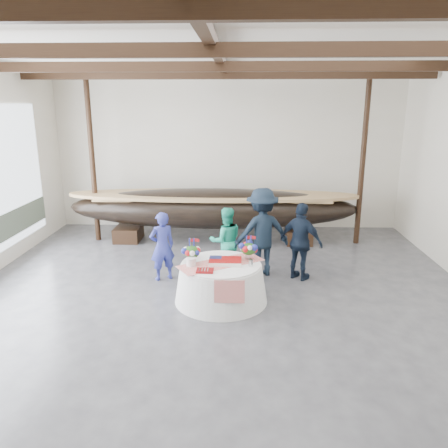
{
  "coord_description": "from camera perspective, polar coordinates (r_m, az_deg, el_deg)",
  "views": [
    {
      "loc": [
        0.41,
        -6.82,
        3.6
      ],
      "look_at": [
        0.05,
        2.17,
        1.12
      ],
      "focal_mm": 35.0,
      "sensor_mm": 36.0,
      "label": 1
    }
  ],
  "objects": [
    {
      "name": "pavilion_structure",
      "position": [
        7.62,
        -0.81,
        18.44
      ],
      "size": [
        9.8,
        11.76,
        4.5
      ],
      "color": "black",
      "rests_on": "ground"
    },
    {
      "name": "banquet_table",
      "position": [
        8.26,
        -0.4,
        -7.59
      ],
      "size": [
        1.74,
        1.74,
        0.75
      ],
      "color": "white",
      "rests_on": "ground"
    },
    {
      "name": "guest_man_left",
      "position": [
        9.36,
        4.98,
        -1.06
      ],
      "size": [
        1.38,
        1.03,
        1.91
      ],
      "primitive_type": "imported",
      "rotation": [
        0.0,
        0.0,
        3.42
      ],
      "color": "black",
      "rests_on": "ground"
    },
    {
      "name": "guest_woman_teal",
      "position": [
        9.44,
        0.25,
        -2.21
      ],
      "size": [
        0.83,
        0.71,
        1.48
      ],
      "primitive_type": "imported",
      "rotation": [
        0.0,
        0.0,
        3.37
      ],
      "color": "#22B18E",
      "rests_on": "ground"
    },
    {
      "name": "ceiling",
      "position": [
        6.89,
        -1.2,
        22.91
      ],
      "size": [
        10.0,
        12.0,
        0.01
      ],
      "primitive_type": "cube",
      "color": "white",
      "rests_on": "wall_back"
    },
    {
      "name": "longboat_display",
      "position": [
        11.63,
        -1.5,
        2.09
      ],
      "size": [
        7.68,
        1.54,
        1.44
      ],
      "color": "black",
      "rests_on": "ground"
    },
    {
      "name": "guest_man_right",
      "position": [
        9.24,
        10.03,
        -2.3
      ],
      "size": [
        1.02,
        0.9,
        1.65
      ],
      "primitive_type": "imported",
      "rotation": [
        0.0,
        0.0,
        2.51
      ],
      "color": "black",
      "rests_on": "ground"
    },
    {
      "name": "guest_woman_blue",
      "position": [
        9.21,
        -8.07,
        -2.89
      ],
      "size": [
        0.64,
        0.57,
        1.47
      ],
      "primitive_type": "imported",
      "rotation": [
        0.0,
        0.0,
        3.65
      ],
      "color": "navy",
      "rests_on": "ground"
    },
    {
      "name": "wall_back",
      "position": [
        12.9,
        0.49,
        9.41
      ],
      "size": [
        10.0,
        0.02,
        4.5
      ],
      "primitive_type": "cube",
      "color": "silver",
      "rests_on": "ground"
    },
    {
      "name": "tabletop_items",
      "position": [
        8.16,
        -0.76,
        -3.92
      ],
      "size": [
        1.65,
        1.32,
        0.4
      ],
      "color": "red",
      "rests_on": "banquet_table"
    },
    {
      "name": "floor",
      "position": [
        7.73,
        -1.01,
        -12.37
      ],
      "size": [
        10.0,
        12.0,
        0.01
      ],
      "primitive_type": "cube",
      "color": "#3D3D42",
      "rests_on": "ground"
    }
  ]
}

